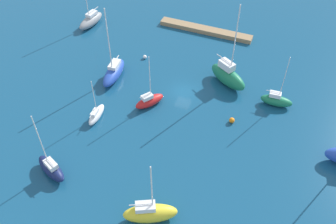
{
  "coord_description": "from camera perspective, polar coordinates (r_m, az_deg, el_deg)",
  "views": [
    {
      "loc": [
        -14.83,
        43.17,
        40.38
      ],
      "look_at": [
        0.0,
        6.74,
        1.5
      ],
      "focal_mm": 39.58,
      "sensor_mm": 36.0,
      "label": 1
    }
  ],
  "objects": [
    {
      "name": "mooring_buoy_white",
      "position": [
        67.94,
        -3.59,
        8.47
      ],
      "size": [
        0.7,
        0.7,
        0.7
      ],
      "primitive_type": "sphere",
      "color": "white",
      "rests_on": "water"
    },
    {
      "name": "sailboat_green_by_breakwater",
      "position": [
        60.38,
        16.33,
        1.76
      ],
      "size": [
        5.02,
        2.08,
        9.28
      ],
      "rotation": [
        0.0,
        0.0,
        3.21
      ],
      "color": "#19724C",
      "rests_on": "water"
    },
    {
      "name": "water",
      "position": [
        60.94,
        2.39,
        3.12
      ],
      "size": [
        160.0,
        160.0,
        0.0
      ],
      "primitive_type": "plane",
      "color": "navy",
      "rests_on": "ground"
    },
    {
      "name": "mooring_buoy_orange",
      "position": [
        56.4,
        9.8,
        -1.26
      ],
      "size": [
        0.86,
        0.86,
        0.86
      ],
      "primitive_type": "sphere",
      "color": "orange",
      "rests_on": "water"
    },
    {
      "name": "sailboat_yellow_east_end",
      "position": [
        45.21,
        -2.79,
        -15.24
      ],
      "size": [
        6.75,
        4.84,
        10.19
      ],
      "rotation": [
        0.0,
        0.0,
        3.61
      ],
      "color": "yellow",
      "rests_on": "water"
    },
    {
      "name": "sailboat_red_outer_mooring",
      "position": [
        58.03,
        -2.9,
        1.75
      ],
      "size": [
        4.19,
        5.09,
        9.25
      ],
      "rotation": [
        0.0,
        0.0,
        4.13
      ],
      "color": "red",
      "rests_on": "water"
    },
    {
      "name": "sailboat_gray_off_beacon",
      "position": [
        78.39,
        -11.8,
        13.67
      ],
      "size": [
        2.99,
        6.99,
        11.47
      ],
      "rotation": [
        0.0,
        0.0,
        1.45
      ],
      "color": "gray",
      "rests_on": "water"
    },
    {
      "name": "sailboat_green_lone_north",
      "position": [
        62.2,
        9.2,
        5.54
      ],
      "size": [
        7.65,
        5.88,
        14.73
      ],
      "rotation": [
        0.0,
        0.0,
        2.61
      ],
      "color": "#19724C",
      "rests_on": "water"
    },
    {
      "name": "sailboat_white_far_south",
      "position": [
        57.04,
        -10.96,
        -0.35
      ],
      "size": [
        1.64,
        4.62,
        7.03
      ],
      "rotation": [
        0.0,
        0.0,
        4.78
      ],
      "color": "white",
      "rests_on": "water"
    },
    {
      "name": "sailboat_navy_west_end",
      "position": [
        51.32,
        -17.56,
        -8.23
      ],
      "size": [
        5.71,
        3.86,
        10.56
      ],
      "rotation": [
        0.0,
        0.0,
        5.87
      ],
      "color": "#141E4C",
      "rests_on": "water"
    },
    {
      "name": "pier_dock",
      "position": [
        75.44,
        5.79,
        12.45
      ],
      "size": [
        18.6,
        2.03,
        0.86
      ],
      "primitive_type": "cube",
      "color": "#997A56",
      "rests_on": "ground"
    },
    {
      "name": "sailboat_blue_along_channel",
      "position": [
        63.63,
        -8.34,
        6.11
      ],
      "size": [
        3.02,
        7.59,
        13.3
      ],
      "rotation": [
        0.0,
        0.0,
        1.67
      ],
      "color": "#2347B2",
      "rests_on": "water"
    }
  ]
}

